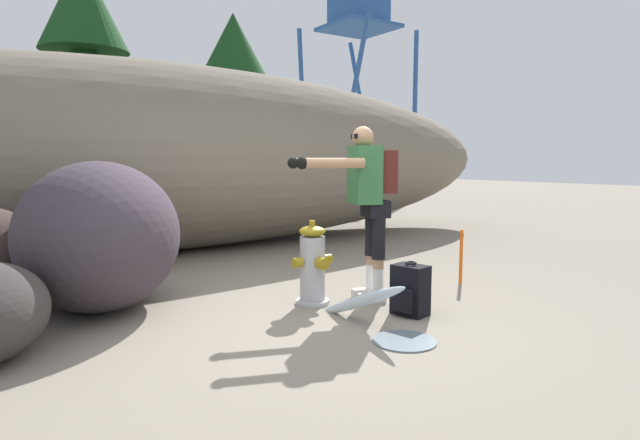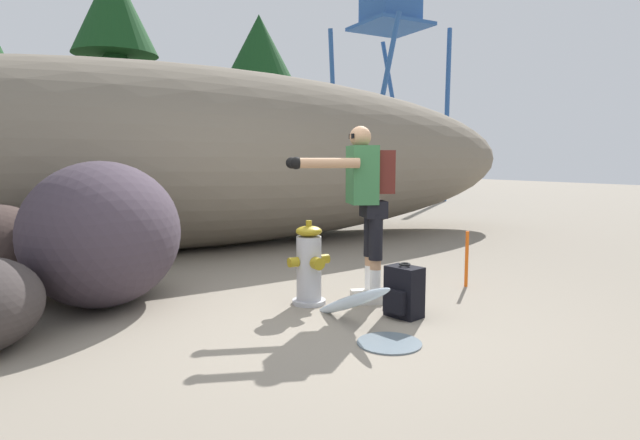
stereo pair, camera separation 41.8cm
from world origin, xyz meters
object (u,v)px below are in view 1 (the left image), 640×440
at_px(spare_backpack, 410,290).
at_px(watchtower, 359,6).
at_px(survey_stake, 461,257).
at_px(fire_hydrant, 313,266).
at_px(utility_worker, 366,191).
at_px(boulder_large, 100,236).

xyz_separation_m(spare_backpack, watchtower, (8.43, 11.52, 6.47)).
relative_size(watchtower, survey_stake, 14.79).
distance_m(fire_hydrant, watchtower, 15.36).
xyz_separation_m(fire_hydrant, utility_worker, (0.49, -0.18, 0.69)).
xyz_separation_m(utility_worker, spare_backpack, (0.03, -0.59, -0.84)).
bearing_deg(spare_backpack, utility_worker, -100.22).
height_order(spare_backpack, survey_stake, survey_stake).
height_order(utility_worker, boulder_large, utility_worker).
relative_size(boulder_large, watchtower, 0.19).
bearing_deg(fire_hydrant, boulder_large, 151.19).
bearing_deg(spare_backpack, boulder_large, -50.55).
height_order(spare_backpack, watchtower, watchtower).
distance_m(fire_hydrant, boulder_large, 1.93).
height_order(fire_hydrant, watchtower, watchtower).
bearing_deg(watchtower, boulder_large, -137.21).
xyz_separation_m(utility_worker, watchtower, (8.46, 10.93, 5.63)).
relative_size(spare_backpack, survey_stake, 0.78).
bearing_deg(spare_backpack, watchtower, -139.20).
bearing_deg(survey_stake, spare_backpack, -157.24).
relative_size(utility_worker, survey_stake, 2.77).
bearing_deg(fire_hydrant, watchtower, 50.23).
height_order(utility_worker, spare_backpack, utility_worker).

